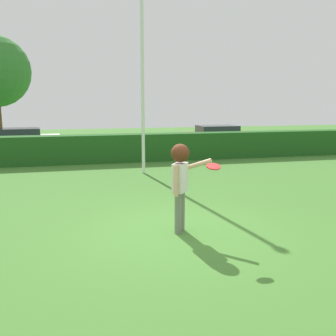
{
  "coord_description": "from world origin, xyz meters",
  "views": [
    {
      "loc": [
        -1.93,
        -7.12,
        2.63
      ],
      "look_at": [
        0.05,
        0.95,
        1.15
      ],
      "focal_mm": 40.25,
      "sensor_mm": 36.0,
      "label": 1
    }
  ],
  "objects_px": {
    "lamppost": "(142,66)",
    "parked_car_white": "(18,139)",
    "frisbee": "(213,166)",
    "parked_car_red": "(217,135)",
    "person": "(180,175)"
  },
  "relations": [
    {
      "from": "parked_car_white",
      "to": "frisbee",
      "type": "bearing_deg",
      "value": -69.74
    },
    {
      "from": "lamppost",
      "to": "parked_car_white",
      "type": "relative_size",
      "value": 1.62
    },
    {
      "from": "lamppost",
      "to": "parked_car_white",
      "type": "height_order",
      "value": "lamppost"
    },
    {
      "from": "lamppost",
      "to": "parked_car_white",
      "type": "bearing_deg",
      "value": 126.05
    },
    {
      "from": "parked_car_red",
      "to": "lamppost",
      "type": "bearing_deg",
      "value": -128.77
    },
    {
      "from": "lamppost",
      "to": "parked_car_red",
      "type": "distance_m",
      "value": 9.41
    },
    {
      "from": "person",
      "to": "parked_car_white",
      "type": "distance_m",
      "value": 14.6
    },
    {
      "from": "lamppost",
      "to": "parked_car_red",
      "type": "relative_size",
      "value": 1.67
    },
    {
      "from": "person",
      "to": "frisbee",
      "type": "xyz_separation_m",
      "value": [
        0.43,
        -0.7,
        0.28
      ]
    },
    {
      "from": "person",
      "to": "parked_car_red",
      "type": "distance_m",
      "value": 14.65
    },
    {
      "from": "lamppost",
      "to": "parked_car_white",
      "type": "xyz_separation_m",
      "value": [
        -5.3,
        7.29,
        -3.15
      ]
    },
    {
      "from": "person",
      "to": "parked_car_white",
      "type": "relative_size",
      "value": 0.42
    },
    {
      "from": "person",
      "to": "frisbee",
      "type": "height_order",
      "value": "person"
    },
    {
      "from": "parked_car_white",
      "to": "parked_car_red",
      "type": "distance_m",
      "value": 10.86
    },
    {
      "from": "frisbee",
      "to": "parked_car_white",
      "type": "relative_size",
      "value": 0.06
    }
  ]
}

